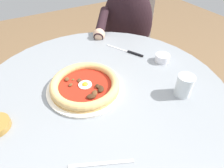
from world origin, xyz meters
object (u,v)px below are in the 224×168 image
at_px(diner_person, 126,49).
at_px(water_glass, 184,87).
at_px(ramekin_capers, 162,58).
at_px(fork_utensil, 101,164).
at_px(steak_knife, 130,52).
at_px(pizza_on_plate, 85,85).
at_px(cafe_chair_diner, 128,39).
at_px(dining_table, 102,109).

bearing_deg(diner_person, water_glass, 73.63).
height_order(ramekin_capers, fork_utensil, ramekin_capers).
bearing_deg(steak_knife, water_glass, 91.66).
bearing_deg(pizza_on_plate, cafe_chair_diner, -135.33).
relative_size(ramekin_capers, cafe_chair_diner, 0.08).
relative_size(steak_knife, cafe_chair_diner, 0.24).
bearing_deg(cafe_chair_diner, steak_knife, 56.42).
distance_m(ramekin_capers, diner_person, 0.59).
xyz_separation_m(pizza_on_plate, water_glass, (-0.32, 0.21, 0.02)).
xyz_separation_m(ramekin_capers, diner_person, (-0.13, -0.52, -0.26)).
bearing_deg(fork_utensil, dining_table, -116.41).
bearing_deg(cafe_chair_diner, ramekin_capers, 70.27).
distance_m(pizza_on_plate, diner_person, 0.79).
distance_m(water_glass, steak_knife, 0.36).
xyz_separation_m(ramekin_capers, cafe_chair_diner, (-0.22, -0.62, -0.24)).
xyz_separation_m(pizza_on_plate, steak_knife, (-0.31, -0.14, -0.02)).
height_order(steak_knife, cafe_chair_diner, cafe_chair_diner).
bearing_deg(water_glass, dining_table, -33.65).
bearing_deg(diner_person, fork_utensil, 53.19).
relative_size(dining_table, water_glass, 11.87).
bearing_deg(pizza_on_plate, fork_utensil, 74.66).
bearing_deg(pizza_on_plate, water_glass, 146.39).
xyz_separation_m(steak_knife, cafe_chair_diner, (-0.32, -0.47, -0.22)).
bearing_deg(ramekin_capers, diner_person, -104.29).
distance_m(dining_table, pizza_on_plate, 0.15).
height_order(fork_utensil, cafe_chair_diner, cafe_chair_diner).
xyz_separation_m(dining_table, ramekin_capers, (-0.35, -0.04, 0.14)).
xyz_separation_m(steak_knife, diner_person, (-0.23, -0.38, -0.24)).
relative_size(dining_table, steak_knife, 5.30).
distance_m(pizza_on_plate, steak_knife, 0.34).
bearing_deg(dining_table, ramekin_capers, -174.02).
height_order(diner_person, cafe_chair_diner, diner_person).
relative_size(water_glass, diner_person, 0.08).
bearing_deg(cafe_chair_diner, water_glass, 69.90).
height_order(ramekin_capers, cafe_chair_diner, cafe_chair_diner).
distance_m(fork_utensil, diner_person, 1.07).
bearing_deg(dining_table, diner_person, -131.16).
relative_size(dining_table, fork_utensil, 6.02).
xyz_separation_m(ramekin_capers, fork_utensil, (0.49, 0.31, -0.02)).
bearing_deg(diner_person, pizza_on_plate, 44.08).
bearing_deg(cafe_chair_diner, pizza_on_plate, 44.67).
xyz_separation_m(fork_utensil, diner_person, (-0.62, -0.83, -0.24)).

